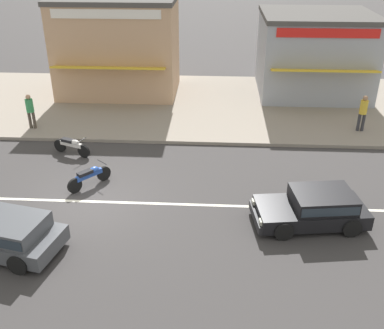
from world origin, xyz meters
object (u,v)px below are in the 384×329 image
(hatchback_dark_grey_1, at_px, (5,233))
(pedestrian_far_end, at_px, (30,109))
(pedestrian_mid_kerb, at_px, (363,111))
(shopfront_corner_warung, at_px, (118,46))
(motorcycle_1, at_px, (90,176))
(hatchback_black_0, at_px, (315,207))
(motorcycle_0, at_px, (72,145))
(shopfront_mid_block, at_px, (314,53))

(hatchback_dark_grey_1, relative_size, pedestrian_far_end, 2.37)
(pedestrian_mid_kerb, distance_m, shopfront_corner_warung, 13.22)
(hatchback_dark_grey_1, height_order, pedestrian_far_end, pedestrian_far_end)
(hatchback_dark_grey_1, distance_m, pedestrian_mid_kerb, 15.70)
(motorcycle_1, bearing_deg, hatchback_black_0, -13.60)
(hatchback_black_0, relative_size, hatchback_dark_grey_1, 0.96)
(pedestrian_far_end, distance_m, shopfront_corner_warung, 6.55)
(hatchback_black_0, relative_size, motorcycle_0, 2.18)
(pedestrian_mid_kerb, distance_m, pedestrian_far_end, 15.19)
(pedestrian_mid_kerb, xyz_separation_m, pedestrian_far_end, (-15.17, -0.57, -0.04))
(pedestrian_far_end, height_order, shopfront_corner_warung, shopfront_corner_warung)
(pedestrian_mid_kerb, xyz_separation_m, shopfront_mid_block, (-1.34, 5.64, 1.19))
(pedestrian_mid_kerb, bearing_deg, hatchback_black_0, -115.09)
(motorcycle_0, xyz_separation_m, pedestrian_mid_kerb, (12.61, 2.93, 0.71))
(pedestrian_mid_kerb, bearing_deg, pedestrian_far_end, -177.85)
(motorcycle_0, xyz_separation_m, motorcycle_1, (1.43, -2.53, 0.00))
(hatchback_black_0, xyz_separation_m, hatchback_dark_grey_1, (-9.23, -1.92, 0.00))
(pedestrian_mid_kerb, distance_m, shopfront_mid_block, 5.92)
(hatchback_dark_grey_1, distance_m, pedestrian_far_end, 9.06)
(motorcycle_0, bearing_deg, motorcycle_1, -60.59)
(shopfront_mid_block, bearing_deg, motorcycle_0, -142.76)
(hatchback_dark_grey_1, relative_size, motorcycle_1, 2.69)
(hatchback_black_0, height_order, shopfront_mid_block, shopfront_mid_block)
(motorcycle_0, distance_m, motorcycle_1, 2.91)
(hatchback_dark_grey_1, relative_size, shopfront_corner_warung, 0.59)
(motorcycle_1, height_order, shopfront_corner_warung, shopfront_corner_warung)
(shopfront_corner_warung, bearing_deg, motorcycle_1, -84.78)
(pedestrian_far_end, relative_size, shopfront_corner_warung, 0.25)
(motorcycle_1, bearing_deg, pedestrian_mid_kerb, 26.03)
(hatchback_black_0, distance_m, shopfront_mid_block, 13.26)
(hatchback_dark_grey_1, bearing_deg, shopfront_mid_block, 52.75)
(pedestrian_far_end, bearing_deg, hatchback_dark_grey_1, -73.90)
(hatchback_dark_grey_1, height_order, shopfront_mid_block, shopfront_mid_block)
(hatchback_dark_grey_1, bearing_deg, pedestrian_far_end, 106.10)
(pedestrian_mid_kerb, bearing_deg, shopfront_corner_warung, 157.61)
(hatchback_black_0, relative_size, pedestrian_far_end, 2.28)
(hatchback_dark_grey_1, xyz_separation_m, shopfront_mid_block, (11.33, 14.90, 1.74))
(pedestrian_far_end, bearing_deg, pedestrian_mid_kerb, 2.15)
(shopfront_corner_warung, relative_size, shopfront_mid_block, 1.06)
(shopfront_corner_warung, bearing_deg, hatchback_dark_grey_1, -92.12)
(motorcycle_0, xyz_separation_m, shopfront_mid_block, (11.27, 8.57, 1.91))
(pedestrian_far_end, height_order, shopfront_mid_block, shopfront_mid_block)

